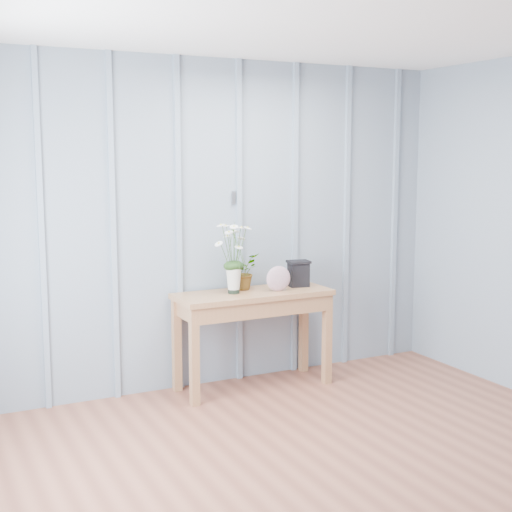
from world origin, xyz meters
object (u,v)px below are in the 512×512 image
sideboard (253,306)px  carved_box (298,273)px  felt_disc_vessel (278,279)px  daisy_vase (234,249)px

sideboard → carved_box: 0.47m
felt_disc_vessel → carved_box: carved_box is taller
daisy_vase → carved_box: size_ratio=2.62×
sideboard → carved_box: carved_box is taller
felt_disc_vessel → carved_box: (0.23, 0.10, 0.01)m
daisy_vase → carved_box: bearing=2.6°
sideboard → daisy_vase: 0.48m
sideboard → carved_box: (0.41, 0.03, 0.22)m
sideboard → carved_box: size_ratio=5.82×
sideboard → felt_disc_vessel: (0.18, -0.07, 0.21)m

